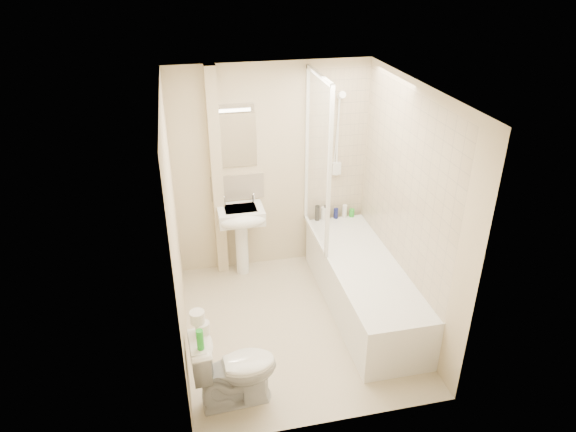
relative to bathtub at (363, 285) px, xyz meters
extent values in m
plane|color=beige|center=(-0.75, -0.13, -0.29)|extent=(2.50, 2.50, 0.00)
cube|color=beige|center=(-0.75, 1.12, 0.91)|extent=(2.20, 0.02, 2.40)
cube|color=beige|center=(-1.85, -0.13, 0.91)|extent=(0.02, 2.50, 2.40)
cube|color=beige|center=(0.35, -0.13, 0.91)|extent=(0.02, 2.50, 2.40)
cube|color=white|center=(-0.75, -0.13, 2.11)|extent=(2.20, 2.50, 0.02)
cube|color=beige|center=(0.00, 1.11, 1.14)|extent=(0.70, 0.01, 1.75)
cube|color=beige|center=(0.34, 0.00, 1.14)|extent=(0.01, 2.10, 1.75)
cube|color=beige|center=(-1.37, 1.06, 0.91)|extent=(0.12, 0.12, 2.40)
cube|color=beige|center=(-1.15, 1.11, 0.74)|extent=(0.60, 0.02, 0.30)
cube|color=white|center=(-1.15, 1.11, 1.29)|extent=(0.46, 0.01, 0.60)
cube|color=silver|center=(-1.15, 1.08, 1.66)|extent=(0.42, 0.07, 0.07)
cube|color=white|center=(0.00, 0.00, -0.01)|extent=(0.70, 2.10, 0.55)
cube|color=white|center=(0.00, 0.00, 0.21)|extent=(0.56, 1.96, 0.05)
cube|color=white|center=(-0.35, 0.67, 1.16)|extent=(0.01, 0.90, 1.80)
cube|color=white|center=(-0.35, 1.10, 1.16)|extent=(0.04, 0.04, 1.80)
cube|color=white|center=(-0.35, 0.22, 1.16)|extent=(0.04, 0.04, 1.80)
cube|color=white|center=(-0.35, 0.67, 2.04)|extent=(0.04, 0.90, 0.04)
cube|color=white|center=(-0.35, 0.67, 0.28)|extent=(0.04, 0.90, 0.03)
cylinder|color=white|center=(0.00, 1.08, 1.26)|extent=(0.02, 0.02, 0.90)
cylinder|color=white|center=(0.00, 1.08, 0.81)|extent=(0.05, 0.05, 0.02)
cylinder|color=white|center=(0.00, 1.08, 1.71)|extent=(0.05, 0.05, 0.02)
cylinder|color=white|center=(0.00, 1.02, 1.74)|extent=(0.08, 0.11, 0.11)
cube|color=white|center=(0.00, 1.08, 0.88)|extent=(0.10, 0.05, 0.14)
cylinder|color=white|center=(-0.02, 1.06, 1.31)|extent=(0.01, 0.13, 0.84)
cylinder|color=white|center=(-1.15, 0.95, 0.05)|extent=(0.15, 0.15, 0.68)
cube|color=white|center=(-1.15, 0.92, 0.49)|extent=(0.51, 0.39, 0.16)
ellipsoid|color=white|center=(-1.15, 0.75, 0.49)|extent=(0.51, 0.21, 0.16)
cube|color=silver|center=(-1.15, 0.92, 0.55)|extent=(0.35, 0.25, 0.04)
cylinder|color=white|center=(-1.31, 1.03, 0.62)|extent=(0.03, 0.03, 0.10)
cylinder|color=white|center=(-0.98, 1.03, 0.62)|extent=(0.03, 0.03, 0.10)
sphere|color=white|center=(-1.31, 1.03, 0.67)|extent=(0.04, 0.04, 0.04)
sphere|color=white|center=(-0.98, 1.03, 0.67)|extent=(0.04, 0.04, 0.04)
cylinder|color=black|center=(-0.23, 1.03, 0.35)|extent=(0.06, 0.06, 0.19)
cylinder|color=white|center=(-0.15, 1.03, 0.34)|extent=(0.06, 0.06, 0.16)
cylinder|color=black|center=(-0.11, 1.03, 0.35)|extent=(0.07, 0.07, 0.18)
cylinder|color=navy|center=(0.00, 1.03, 0.32)|extent=(0.05, 0.05, 0.13)
cylinder|color=white|center=(0.11, 1.03, 0.34)|extent=(0.06, 0.06, 0.16)
cylinder|color=green|center=(0.20, 1.03, 0.31)|extent=(0.06, 0.06, 0.10)
imported|color=white|center=(-1.47, -0.98, 0.06)|extent=(0.47, 0.73, 0.70)
cylinder|color=white|center=(-1.70, -0.90, 0.46)|extent=(0.12, 0.12, 0.09)
cylinder|color=white|center=(-1.73, -0.88, 0.56)|extent=(0.12, 0.12, 0.10)
cylinder|color=green|center=(-1.73, -1.09, 0.50)|extent=(0.05, 0.05, 0.17)
camera|label=1|loc=(-1.72, -4.16, 3.12)|focal=32.00mm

